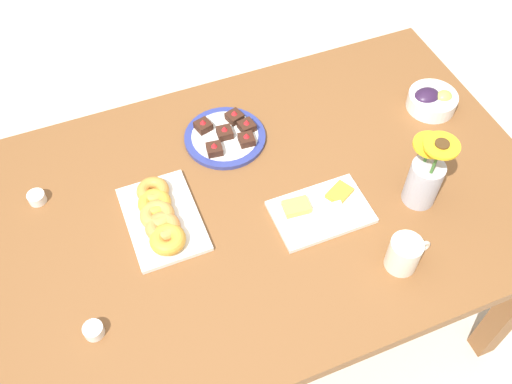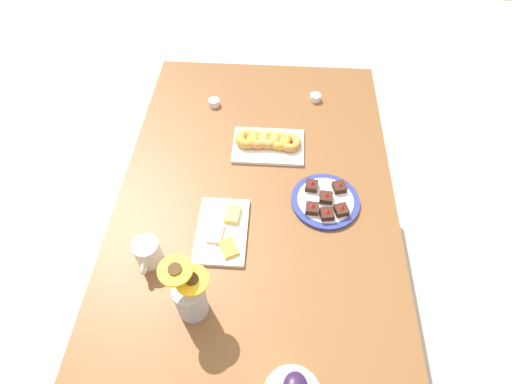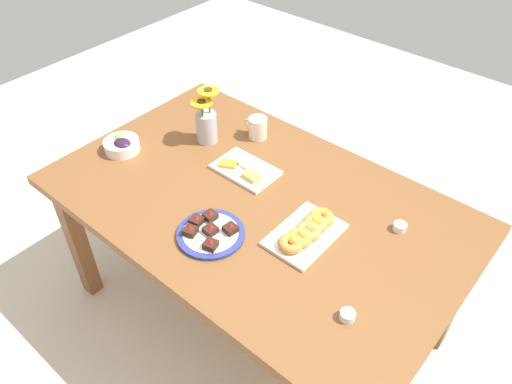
{
  "view_description": "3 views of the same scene",
  "coord_description": "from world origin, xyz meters",
  "px_view_note": "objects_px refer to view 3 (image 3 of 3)",
  "views": [
    {
      "loc": [
        -0.35,
        -0.86,
        2.01
      ],
      "look_at": [
        0.0,
        0.0,
        0.78
      ],
      "focal_mm": 40.0,
      "sensor_mm": 36.0,
      "label": 1
    },
    {
      "loc": [
        0.85,
        0.05,
        1.9
      ],
      "look_at": [
        0.0,
        0.0,
        0.78
      ],
      "focal_mm": 28.0,
      "sensor_mm": 36.0,
      "label": 2
    },
    {
      "loc": [
        -0.92,
        1.07,
        2.03
      ],
      "look_at": [
        0.0,
        0.0,
        0.78
      ],
      "focal_mm": 35.0,
      "sensor_mm": 36.0,
      "label": 3
    }
  ],
  "objects_px": {
    "grape_bowl": "(122,145)",
    "dessert_plate": "(210,233)",
    "dining_table": "(256,216)",
    "jam_cup_berry": "(348,315)",
    "flower_vase": "(206,124)",
    "cheese_platter": "(245,169)",
    "coffee_mug": "(258,127)",
    "croissant_platter": "(307,232)",
    "jam_cup_honey": "(400,227)"
  },
  "relations": [
    {
      "from": "coffee_mug",
      "to": "cheese_platter",
      "type": "height_order",
      "value": "coffee_mug"
    },
    {
      "from": "coffee_mug",
      "to": "croissant_platter",
      "type": "distance_m",
      "value": 0.64
    },
    {
      "from": "coffee_mug",
      "to": "jam_cup_berry",
      "type": "bearing_deg",
      "value": 146.37
    },
    {
      "from": "grape_bowl",
      "to": "croissant_platter",
      "type": "xyz_separation_m",
      "value": [
        -0.9,
        -0.1,
        -0.01
      ]
    },
    {
      "from": "cheese_platter",
      "to": "grape_bowl",
      "type": "bearing_deg",
      "value": 25.48
    },
    {
      "from": "croissant_platter",
      "to": "cheese_platter",
      "type": "bearing_deg",
      "value": -17.89
    },
    {
      "from": "jam_cup_berry",
      "to": "dessert_plate",
      "type": "distance_m",
      "value": 0.56
    },
    {
      "from": "jam_cup_berry",
      "to": "croissant_platter",
      "type": "bearing_deg",
      "value": -33.61
    },
    {
      "from": "grape_bowl",
      "to": "dessert_plate",
      "type": "bearing_deg",
      "value": 169.91
    },
    {
      "from": "jam_cup_berry",
      "to": "dessert_plate",
      "type": "xyz_separation_m",
      "value": [
        0.56,
        0.02,
        -0.0
      ]
    },
    {
      "from": "grape_bowl",
      "to": "jam_cup_honey",
      "type": "distance_m",
      "value": 1.19
    },
    {
      "from": "coffee_mug",
      "to": "grape_bowl",
      "type": "relative_size",
      "value": 0.77
    },
    {
      "from": "coffee_mug",
      "to": "dessert_plate",
      "type": "height_order",
      "value": "coffee_mug"
    },
    {
      "from": "cheese_platter",
      "to": "dining_table",
      "type": "bearing_deg",
      "value": 145.04
    },
    {
      "from": "dessert_plate",
      "to": "jam_cup_berry",
      "type": "bearing_deg",
      "value": -177.8
    },
    {
      "from": "grape_bowl",
      "to": "jam_cup_honey",
      "type": "bearing_deg",
      "value": -163.03
    },
    {
      "from": "coffee_mug",
      "to": "croissant_platter",
      "type": "bearing_deg",
      "value": 146.36
    },
    {
      "from": "grape_bowl",
      "to": "dessert_plate",
      "type": "xyz_separation_m",
      "value": [
        -0.64,
        0.11,
        -0.02
      ]
    },
    {
      "from": "croissant_platter",
      "to": "flower_vase",
      "type": "bearing_deg",
      "value": -15.48
    },
    {
      "from": "jam_cup_berry",
      "to": "dessert_plate",
      "type": "height_order",
      "value": "dessert_plate"
    },
    {
      "from": "croissant_platter",
      "to": "jam_cup_honey",
      "type": "xyz_separation_m",
      "value": [
        -0.23,
        -0.24,
        -0.01
      ]
    },
    {
      "from": "coffee_mug",
      "to": "flower_vase",
      "type": "height_order",
      "value": "flower_vase"
    },
    {
      "from": "coffee_mug",
      "to": "grape_bowl",
      "type": "distance_m",
      "value": 0.59
    },
    {
      "from": "grape_bowl",
      "to": "jam_cup_honey",
      "type": "height_order",
      "value": "grape_bowl"
    },
    {
      "from": "coffee_mug",
      "to": "jam_cup_honey",
      "type": "relative_size",
      "value": 2.43
    },
    {
      "from": "flower_vase",
      "to": "dessert_plate",
      "type": "bearing_deg",
      "value": 135.66
    },
    {
      "from": "jam_cup_berry",
      "to": "dessert_plate",
      "type": "bearing_deg",
      "value": 2.2
    },
    {
      "from": "croissant_platter",
      "to": "grape_bowl",
      "type": "bearing_deg",
      "value": 6.57
    },
    {
      "from": "dining_table",
      "to": "jam_cup_honey",
      "type": "bearing_deg",
      "value": -156.64
    },
    {
      "from": "cheese_platter",
      "to": "coffee_mug",
      "type": "bearing_deg",
      "value": -61.41
    },
    {
      "from": "dining_table",
      "to": "flower_vase",
      "type": "distance_m",
      "value": 0.48
    },
    {
      "from": "coffee_mug",
      "to": "jam_cup_berry",
      "type": "distance_m",
      "value": 0.99
    },
    {
      "from": "dining_table",
      "to": "jam_cup_berry",
      "type": "bearing_deg",
      "value": 157.95
    },
    {
      "from": "croissant_platter",
      "to": "jam_cup_honey",
      "type": "height_order",
      "value": "croissant_platter"
    },
    {
      "from": "jam_cup_honey",
      "to": "flower_vase",
      "type": "bearing_deg",
      "value": 3.46
    },
    {
      "from": "grape_bowl",
      "to": "flower_vase",
      "type": "height_order",
      "value": "flower_vase"
    },
    {
      "from": "coffee_mug",
      "to": "jam_cup_berry",
      "type": "relative_size",
      "value": 2.43
    },
    {
      "from": "jam_cup_berry",
      "to": "grape_bowl",
      "type": "bearing_deg",
      "value": -4.41
    },
    {
      "from": "dining_table",
      "to": "cheese_platter",
      "type": "height_order",
      "value": "cheese_platter"
    },
    {
      "from": "grape_bowl",
      "to": "jam_cup_berry",
      "type": "bearing_deg",
      "value": 175.59
    },
    {
      "from": "jam_cup_honey",
      "to": "flower_vase",
      "type": "relative_size",
      "value": 0.19
    },
    {
      "from": "grape_bowl",
      "to": "flower_vase",
      "type": "distance_m",
      "value": 0.37
    },
    {
      "from": "jam_cup_honey",
      "to": "jam_cup_berry",
      "type": "height_order",
      "value": "same"
    },
    {
      "from": "cheese_platter",
      "to": "flower_vase",
      "type": "bearing_deg",
      "value": -11.73
    },
    {
      "from": "flower_vase",
      "to": "coffee_mug",
      "type": "bearing_deg",
      "value": -132.74
    },
    {
      "from": "croissant_platter",
      "to": "flower_vase",
      "type": "height_order",
      "value": "flower_vase"
    },
    {
      "from": "grape_bowl",
      "to": "dessert_plate",
      "type": "height_order",
      "value": "grape_bowl"
    },
    {
      "from": "cheese_platter",
      "to": "jam_cup_honey",
      "type": "bearing_deg",
      "value": -170.17
    },
    {
      "from": "grape_bowl",
      "to": "jam_cup_honey",
      "type": "xyz_separation_m",
      "value": [
        -1.14,
        -0.35,
        -0.01
      ]
    },
    {
      "from": "flower_vase",
      "to": "cheese_platter",
      "type": "bearing_deg",
      "value": 168.27
    }
  ]
}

